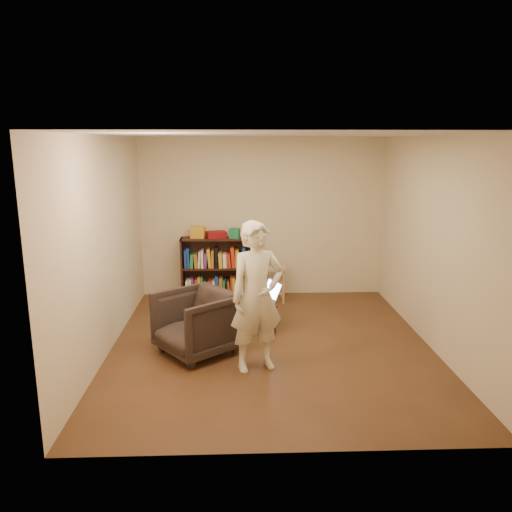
{
  "coord_description": "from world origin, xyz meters",
  "views": [
    {
      "loc": [
        -0.41,
        -5.91,
        2.51
      ],
      "look_at": [
        -0.18,
        0.35,
        1.09
      ],
      "focal_mm": 35.0,
      "sensor_mm": 36.0,
      "label": 1
    }
  ],
  "objects_px": {
    "stool": "(273,273)",
    "laptop": "(265,296)",
    "side_table": "(262,306)",
    "armchair": "(196,323)",
    "bookshelf": "(218,271)",
    "person": "(257,297)"
  },
  "relations": [
    {
      "from": "person",
      "to": "armchair",
      "type": "bearing_deg",
      "value": 128.62
    },
    {
      "from": "stool",
      "to": "armchair",
      "type": "distance_m",
      "value": 2.29
    },
    {
      "from": "person",
      "to": "side_table",
      "type": "bearing_deg",
      "value": 65.55
    },
    {
      "from": "side_table",
      "to": "bookshelf",
      "type": "bearing_deg",
      "value": 112.69
    },
    {
      "from": "side_table",
      "to": "laptop",
      "type": "xyz_separation_m",
      "value": [
        0.04,
        0.01,
        0.13
      ]
    },
    {
      "from": "stool",
      "to": "person",
      "type": "relative_size",
      "value": 0.34
    },
    {
      "from": "side_table",
      "to": "armchair",
      "type": "bearing_deg",
      "value": -138.1
    },
    {
      "from": "person",
      "to": "bookshelf",
      "type": "bearing_deg",
      "value": 81.92
    },
    {
      "from": "stool",
      "to": "side_table",
      "type": "relative_size",
      "value": 1.41
    },
    {
      "from": "stool",
      "to": "person",
      "type": "height_order",
      "value": "person"
    },
    {
      "from": "stool",
      "to": "armchair",
      "type": "relative_size",
      "value": 0.69
    },
    {
      "from": "stool",
      "to": "bookshelf",
      "type": "bearing_deg",
      "value": 163.69
    },
    {
      "from": "armchair",
      "to": "side_table",
      "type": "relative_size",
      "value": 2.05
    },
    {
      "from": "bookshelf",
      "to": "person",
      "type": "relative_size",
      "value": 0.71
    },
    {
      "from": "laptop",
      "to": "person",
      "type": "relative_size",
      "value": 0.3
    },
    {
      "from": "laptop",
      "to": "person",
      "type": "distance_m",
      "value": 1.27
    },
    {
      "from": "side_table",
      "to": "laptop",
      "type": "relative_size",
      "value": 0.81
    },
    {
      "from": "armchair",
      "to": "laptop",
      "type": "distance_m",
      "value": 1.15
    },
    {
      "from": "bookshelf",
      "to": "armchair",
      "type": "height_order",
      "value": "bookshelf"
    },
    {
      "from": "armchair",
      "to": "laptop",
      "type": "height_order",
      "value": "armchair"
    },
    {
      "from": "bookshelf",
      "to": "person",
      "type": "xyz_separation_m",
      "value": [
        0.54,
        -2.73,
        0.41
      ]
    },
    {
      "from": "stool",
      "to": "laptop",
      "type": "bearing_deg",
      "value": -98.95
    }
  ]
}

